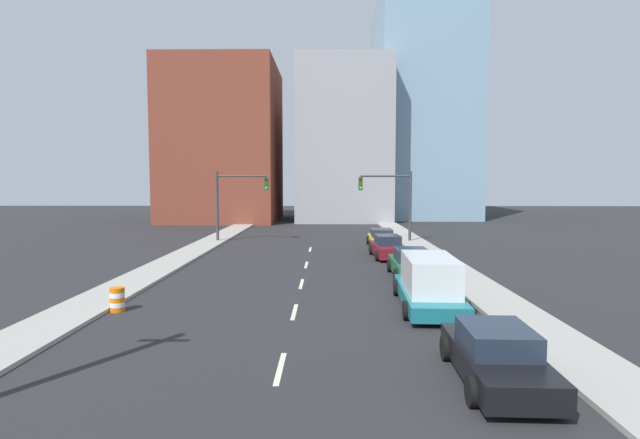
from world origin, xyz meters
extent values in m
cube|color=#9E9B93|center=(-8.43, 44.99, 0.08)|extent=(2.33, 89.98, 0.15)
cube|color=#9E9B93|center=(8.43, 44.99, 0.08)|extent=(2.33, 89.98, 0.15)
cube|color=beige|center=(0.00, 8.61, 0.00)|extent=(0.16, 2.40, 0.01)
cube|color=beige|center=(0.00, 14.53, 0.00)|extent=(0.16, 2.40, 0.01)
cube|color=beige|center=(0.00, 19.89, 0.00)|extent=(0.16, 2.40, 0.01)
cube|color=beige|center=(0.00, 25.57, 0.00)|extent=(0.16, 2.40, 0.01)
cube|color=beige|center=(0.00, 32.56, 0.00)|extent=(0.16, 2.40, 0.01)
cube|color=brown|center=(-12.26, 60.82, 10.02)|extent=(14.00, 16.00, 20.04)
cube|color=#99999E|center=(3.34, 64.82, 10.26)|extent=(12.00, 20.00, 20.52)
cube|color=#7A9EB7|center=(14.87, 68.82, 15.25)|extent=(13.00, 20.00, 30.49)
cylinder|color=#38383D|center=(-7.99, 37.14, 2.98)|extent=(0.24, 0.24, 5.95)
cylinder|color=#38383D|center=(-5.91, 37.14, 5.55)|extent=(4.16, 0.16, 0.16)
cube|color=#194C1E|center=(-3.83, 37.14, 4.92)|extent=(0.34, 0.32, 1.10)
cylinder|color=#4C0C0C|center=(-3.83, 36.97, 5.26)|extent=(0.22, 0.04, 0.22)
cylinder|color=#593F0C|center=(-3.83, 36.97, 4.92)|extent=(0.22, 0.04, 0.22)
cylinder|color=#26E53F|center=(-3.83, 36.97, 4.58)|extent=(0.22, 0.04, 0.22)
cylinder|color=#38383D|center=(8.22, 37.14, 2.98)|extent=(0.24, 0.24, 5.95)
cylinder|color=#38383D|center=(6.14, 37.14, 5.55)|extent=(4.16, 0.16, 0.16)
cube|color=#194C1E|center=(4.06, 37.14, 4.92)|extent=(0.34, 0.32, 1.10)
cylinder|color=#4C0C0C|center=(4.06, 36.97, 5.26)|extent=(0.22, 0.04, 0.22)
cylinder|color=#593F0C|center=(4.06, 36.97, 4.92)|extent=(0.22, 0.04, 0.22)
cylinder|color=#26E53F|center=(4.06, 36.97, 4.58)|extent=(0.22, 0.04, 0.22)
cylinder|color=orange|center=(-6.95, 14.49, 0.10)|extent=(0.56, 0.56, 0.19)
cylinder|color=white|center=(-6.95, 14.49, 0.29)|extent=(0.56, 0.56, 0.19)
cylinder|color=orange|center=(-6.95, 14.49, 0.47)|extent=(0.56, 0.56, 0.19)
cylinder|color=white|center=(-6.95, 14.49, 0.67)|extent=(0.56, 0.56, 0.19)
cylinder|color=orange|center=(-6.95, 14.49, 0.85)|extent=(0.56, 0.56, 0.19)
cube|color=black|center=(5.59, 7.81, 0.51)|extent=(2.02, 4.82, 0.64)
cube|color=#1E2838|center=(5.59, 7.81, 1.13)|extent=(1.71, 2.19, 0.60)
cylinder|color=black|center=(4.67, 9.31, 0.35)|extent=(0.24, 0.70, 0.70)
cylinder|color=black|center=(6.61, 9.25, 0.35)|extent=(0.24, 0.70, 0.70)
cylinder|color=black|center=(4.58, 6.36, 0.35)|extent=(0.24, 0.70, 0.70)
cylinder|color=black|center=(6.51, 6.30, 0.35)|extent=(0.24, 0.70, 0.70)
cube|color=#196B75|center=(5.39, 15.38, 0.47)|extent=(2.43, 6.46, 0.55)
cube|color=silver|center=(5.37, 15.06, 1.43)|extent=(2.07, 4.03, 1.38)
cylinder|color=black|center=(4.37, 17.40, 0.36)|extent=(0.25, 0.73, 0.72)
cylinder|color=black|center=(6.58, 17.30, 0.36)|extent=(0.25, 0.73, 0.72)
cylinder|color=black|center=(4.19, 13.46, 0.36)|extent=(0.25, 0.73, 0.72)
cylinder|color=black|center=(6.41, 13.36, 0.36)|extent=(0.25, 0.73, 0.72)
cube|color=#1E6033|center=(5.76, 21.77, 0.54)|extent=(1.93, 4.77, 0.69)
cube|color=#1E2838|center=(5.76, 21.77, 1.21)|extent=(1.68, 2.16, 0.64)
cylinder|color=black|center=(4.80, 23.25, 0.35)|extent=(0.23, 0.71, 0.71)
cylinder|color=black|center=(6.76, 23.23, 0.35)|extent=(0.23, 0.71, 0.71)
cylinder|color=black|center=(4.77, 20.30, 0.35)|extent=(0.23, 0.71, 0.71)
cylinder|color=black|center=(6.73, 20.28, 0.35)|extent=(0.23, 0.71, 0.71)
cube|color=maroon|center=(5.32, 28.58, 0.53)|extent=(1.98, 4.77, 0.70)
cube|color=#1E2838|center=(5.32, 28.58, 1.20)|extent=(1.64, 2.18, 0.64)
cylinder|color=black|center=(4.34, 29.98, 0.34)|extent=(0.25, 0.69, 0.68)
cylinder|color=black|center=(6.15, 30.08, 0.34)|extent=(0.25, 0.69, 0.68)
cylinder|color=black|center=(4.49, 27.08, 0.34)|extent=(0.25, 0.69, 0.68)
cylinder|color=black|center=(6.30, 27.18, 0.34)|extent=(0.25, 0.69, 0.68)
cube|color=gold|center=(5.54, 34.32, 0.50)|extent=(1.92, 4.80, 0.62)
cube|color=#1E2838|center=(5.54, 34.32, 1.10)|extent=(1.65, 2.17, 0.58)
cylinder|color=black|center=(4.61, 35.81, 0.34)|extent=(0.23, 0.68, 0.68)
cylinder|color=black|center=(6.52, 35.78, 0.34)|extent=(0.23, 0.68, 0.68)
cylinder|color=black|center=(4.57, 32.85, 0.34)|extent=(0.23, 0.68, 0.68)
cylinder|color=black|center=(6.47, 32.82, 0.34)|extent=(0.23, 0.68, 0.68)
camera|label=1|loc=(1.28, -4.63, 5.09)|focal=28.00mm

